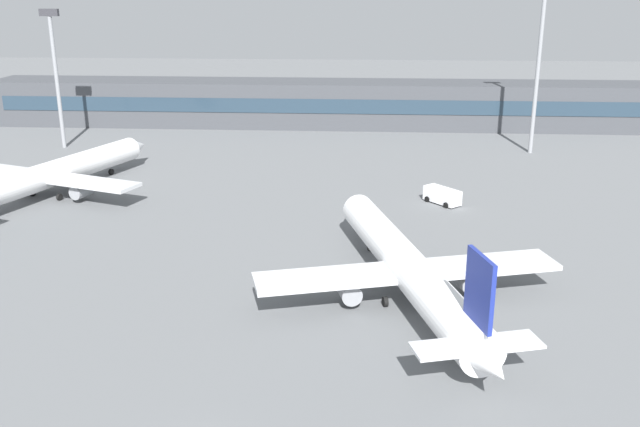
{
  "coord_description": "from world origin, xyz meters",
  "views": [
    {
      "loc": [
        9.86,
        -34.77,
        27.63
      ],
      "look_at": [
        4.95,
        40.0,
        3.0
      ],
      "focal_mm": 39.2,
      "sensor_mm": 36.0,
      "label": 1
    }
  ],
  "objects": [
    {
      "name": "airplane_near",
      "position": [
        13.75,
        25.41,
        3.07
      ],
      "size": [
        28.36,
        39.9,
        10.06
      ],
      "color": "white",
      "rests_on": "ground_plane"
    },
    {
      "name": "airplane_mid",
      "position": [
        -32.53,
        55.27,
        3.01
      ],
      "size": [
        27.52,
        38.47,
        9.86
      ],
      "color": "silver",
      "rests_on": "ground_plane"
    },
    {
      "name": "terminal_building",
      "position": [
        0.0,
        107.26,
        4.5
      ],
      "size": [
        132.97,
        12.13,
        9.0
      ],
      "color": "#3F4247",
      "rests_on": "ground_plane"
    },
    {
      "name": "service_van_white",
      "position": [
        20.19,
        54.42,
        1.11
      ],
      "size": [
        4.9,
        5.25,
        2.08
      ],
      "color": "white",
      "rests_on": "ground_plane"
    },
    {
      "name": "ground_plane",
      "position": [
        0.0,
        40.0,
        0.0
      ],
      "size": [
        400.0,
        400.0,
        0.0
      ],
      "primitive_type": "plane",
      "color": "slate"
    },
    {
      "name": "floodlight_tower_west",
      "position": [
        38.37,
        85.18,
        17.02
      ],
      "size": [
        3.2,
        0.8,
        29.88
      ],
      "color": "gray",
      "rests_on": "ground_plane"
    },
    {
      "name": "floodlight_tower_east",
      "position": [
        -43.63,
        83.9,
        13.86
      ],
      "size": [
        3.2,
        0.8,
        23.76
      ],
      "color": "gray",
      "rests_on": "ground_plane"
    }
  ]
}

